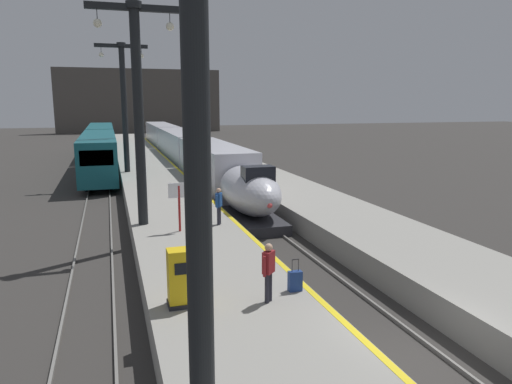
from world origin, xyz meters
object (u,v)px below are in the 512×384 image
(passenger_mid_platform, at_px, (219,203))
(ticket_machine_yellow, at_px, (181,280))
(station_column_near, at_px, (196,109))
(highspeed_train_main, at_px, (183,148))
(passenger_near_edge, at_px, (269,268))
(departure_info_board, at_px, (179,197))
(station_column_mid, at_px, (138,95))
(rolling_suitcase, at_px, (295,281))
(regional_train_adjacent, at_px, (100,145))
(station_column_far, at_px, (124,96))

(passenger_mid_platform, distance_m, ticket_machine_yellow, 8.84)
(station_column_near, relative_size, ticket_machine_yellow, 5.56)
(highspeed_train_main, distance_m, passenger_near_edge, 37.12)
(departure_info_board, bearing_deg, ticket_machine_yellow, -97.93)
(station_column_mid, bearing_deg, ticket_machine_yellow, -87.88)
(station_column_near, bearing_deg, rolling_suitcase, 53.00)
(station_column_near, bearing_deg, highspeed_train_main, 81.89)
(regional_train_adjacent, bearing_deg, station_column_mid, -85.96)
(regional_train_adjacent, bearing_deg, station_column_far, -80.73)
(ticket_machine_yellow, xyz_separation_m, departure_info_board, (1.08, 7.72, 0.77))
(highspeed_train_main, relative_size, station_column_near, 6.41)
(departure_info_board, bearing_deg, station_column_far, 94.20)
(highspeed_train_main, height_order, departure_info_board, highspeed_train_main)
(highspeed_train_main, distance_m, station_column_far, 12.20)
(passenger_near_edge, relative_size, ticket_machine_yellow, 1.06)
(rolling_suitcase, distance_m, ticket_machine_yellow, 3.38)
(highspeed_train_main, xyz_separation_m, station_column_mid, (-5.90, -27.05, 4.89))
(regional_train_adjacent, bearing_deg, highspeed_train_main, -26.73)
(passenger_near_edge, bearing_deg, regional_train_adjacent, 96.81)
(regional_train_adjacent, bearing_deg, station_column_near, -87.23)
(passenger_mid_platform, relative_size, ticket_machine_yellow, 1.06)
(passenger_near_edge, bearing_deg, departure_info_board, 98.86)
(passenger_mid_platform, xyz_separation_m, departure_info_board, (-1.88, -0.61, 0.52))
(passenger_near_edge, bearing_deg, highspeed_train_main, 85.06)
(ticket_machine_yellow, bearing_deg, departure_info_board, 82.07)
(station_column_far, relative_size, passenger_near_edge, 5.95)
(highspeed_train_main, relative_size, rolling_suitcase, 58.00)
(station_column_far, bearing_deg, departure_info_board, -85.80)
(passenger_mid_platform, bearing_deg, departure_info_board, -161.99)
(highspeed_train_main, height_order, station_column_near, station_column_near)
(highspeed_train_main, height_order, station_column_far, station_column_far)
(station_column_far, bearing_deg, highspeed_train_main, 57.87)
(highspeed_train_main, height_order, ticket_machine_yellow, highspeed_train_main)
(highspeed_train_main, xyz_separation_m, passenger_mid_platform, (-2.60, -28.19, 0.08))
(station_column_near, xyz_separation_m, rolling_suitcase, (3.71, 4.92, -5.06))
(passenger_near_edge, distance_m, passenger_mid_platform, 8.82)
(regional_train_adjacent, height_order, station_column_far, station_column_far)
(regional_train_adjacent, distance_m, station_column_far, 14.51)
(station_column_far, height_order, passenger_near_edge, station_column_far)
(rolling_suitcase, xyz_separation_m, ticket_machine_yellow, (-3.36, -0.05, 0.44))
(station_column_near, xyz_separation_m, passenger_near_edge, (2.70, 4.40, -4.38))
(highspeed_train_main, height_order, rolling_suitcase, highspeed_train_main)
(station_column_far, distance_m, departure_info_board, 19.96)
(passenger_mid_platform, xyz_separation_m, rolling_suitcase, (0.41, -8.28, -0.69))
(regional_train_adjacent, height_order, passenger_mid_platform, regional_train_adjacent)
(station_column_mid, distance_m, rolling_suitcase, 11.52)
(highspeed_train_main, bearing_deg, rolling_suitcase, -93.44)
(passenger_near_edge, height_order, passenger_mid_platform, same)
(station_column_far, height_order, departure_info_board, station_column_far)
(station_column_far, xyz_separation_m, departure_info_board, (1.43, -19.40, -4.48))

